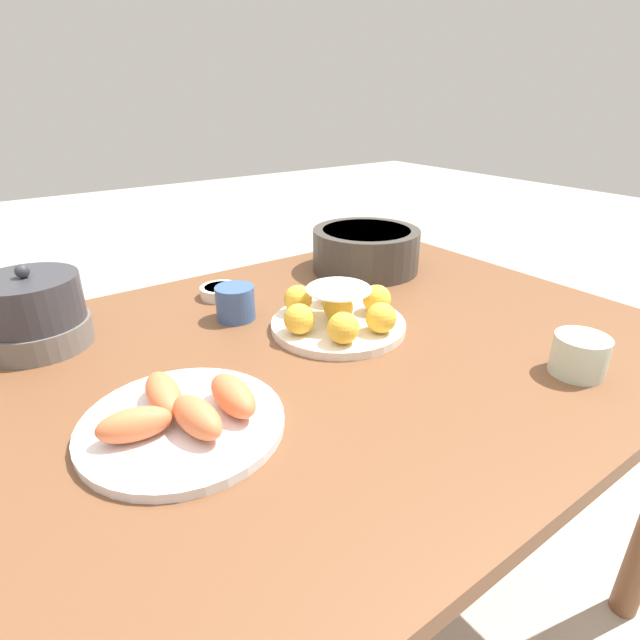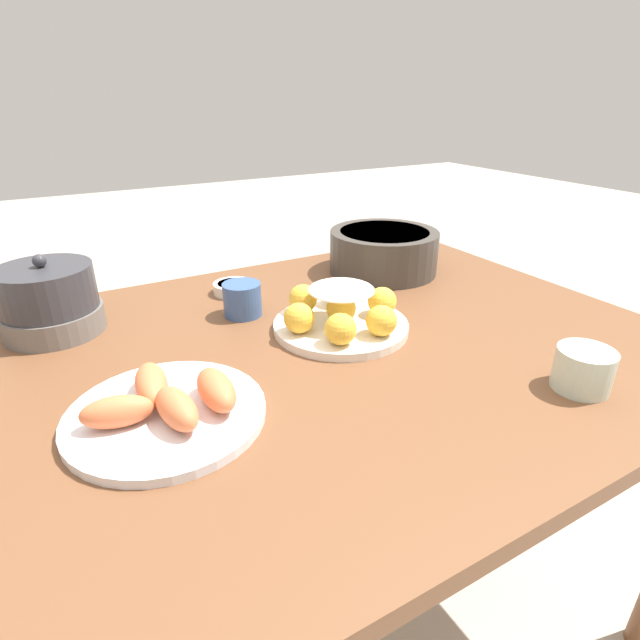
# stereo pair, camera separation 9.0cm
# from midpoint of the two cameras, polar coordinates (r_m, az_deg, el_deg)

# --- Properties ---
(ground_plane) EXTENTS (12.00, 12.00, 0.00)m
(ground_plane) POSITION_cam_midpoint_polar(r_m,az_deg,el_deg) (1.38, 0.26, -30.93)
(ground_plane) COLOR #B2A899
(dining_table) EXTENTS (1.37, 0.95, 0.72)m
(dining_table) POSITION_cam_midpoint_polar(r_m,az_deg,el_deg) (0.93, 0.33, -8.38)
(dining_table) COLOR brown
(dining_table) RESTS_ON ground_plane
(cake_plate) EXTENTS (0.26, 0.26, 0.09)m
(cake_plate) POSITION_cam_midpoint_polar(r_m,az_deg,el_deg) (0.95, 5.12, 0.66)
(cake_plate) COLOR silver
(cake_plate) RESTS_ON dining_table
(serving_bowl) EXTENTS (0.27, 0.27, 0.10)m
(serving_bowl) POSITION_cam_midpoint_polar(r_m,az_deg,el_deg) (1.27, 9.32, 7.84)
(serving_bowl) COLOR #3D3833
(serving_bowl) RESTS_ON dining_table
(sauce_bowl) EXTENTS (0.09, 0.09, 0.02)m
(sauce_bowl) POSITION_cam_midpoint_polar(r_m,az_deg,el_deg) (1.14, -7.62, 3.68)
(sauce_bowl) COLOR silver
(sauce_bowl) RESTS_ON dining_table
(seafood_platter) EXTENTS (0.28, 0.28, 0.06)m
(seafood_platter) POSITION_cam_midpoint_polar(r_m,az_deg,el_deg) (0.72, -13.59, -9.75)
(seafood_platter) COLOR silver
(seafood_platter) RESTS_ON dining_table
(cup_near) EXTENTS (0.09, 0.09, 0.07)m
(cup_near) POSITION_cam_midpoint_polar(r_m,az_deg,el_deg) (0.88, 30.54, -4.97)
(cup_near) COLOR beige
(cup_near) RESTS_ON dining_table
(cup_far) EXTENTS (0.08, 0.08, 0.07)m
(cup_far) POSITION_cam_midpoint_polar(r_m,az_deg,el_deg) (1.01, -6.37, 2.30)
(cup_far) COLOR #38568E
(cup_far) RESTS_ON dining_table
(warming_pot) EXTENTS (0.18, 0.18, 0.15)m
(warming_pot) POSITION_cam_midpoint_polar(r_m,az_deg,el_deg) (1.03, -26.40, 1.92)
(warming_pot) COLOR #66605B
(warming_pot) RESTS_ON dining_table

